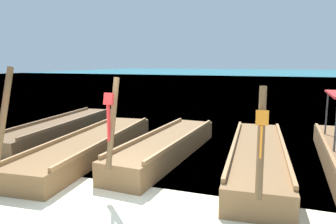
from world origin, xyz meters
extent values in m
plane|color=beige|center=(0.00, 0.00, 0.00)|extent=(120.00, 120.00, 0.00)
plane|color=#147A89|center=(0.00, 61.53, 0.00)|extent=(120.00, 120.00, 0.00)
cube|color=brown|center=(-4.74, 4.90, 0.28)|extent=(1.67, 6.47, 0.57)
cube|color=brown|center=(-5.30, 4.86, 0.62)|extent=(0.52, 5.88, 0.10)
cube|color=brown|center=(-4.19, 4.94, 0.62)|extent=(0.52, 5.88, 0.10)
cube|color=brown|center=(-2.36, 3.32, 0.26)|extent=(1.92, 6.66, 0.52)
cube|color=#996C3F|center=(-3.01, 3.27, 0.57)|extent=(0.57, 6.03, 0.10)
cube|color=#996C3F|center=(-1.71, 3.38, 0.57)|extent=(0.57, 6.03, 0.10)
cylinder|color=brown|center=(-2.08, -0.13, 1.59)|extent=(0.18, 0.78, 2.18)
cube|color=brown|center=(-0.13, 3.83, 0.29)|extent=(1.54, 5.67, 0.58)
cube|color=#9F7246|center=(-0.69, 3.86, 0.63)|extent=(0.40, 5.16, 0.10)
cube|color=#9F7246|center=(0.42, 3.79, 0.63)|extent=(0.40, 5.16, 0.10)
cylinder|color=brown|center=(-0.31, 0.97, 1.51)|extent=(0.15, 0.54, 1.89)
cube|color=red|center=(-0.32, 0.85, 2.04)|extent=(0.21, 0.12, 0.25)
cube|color=red|center=(-0.32, 0.83, 1.54)|extent=(0.03, 0.08, 0.75)
cube|color=brown|center=(2.46, 3.73, 0.28)|extent=(1.71, 6.30, 0.56)
cube|color=#9F7246|center=(1.83, 3.69, 0.61)|extent=(0.43, 5.73, 0.10)
cube|color=#9F7246|center=(3.08, 3.77, 0.61)|extent=(0.43, 5.73, 0.10)
cylinder|color=brown|center=(2.65, 0.58, 1.47)|extent=(0.15, 0.52, 1.84)
cube|color=orange|center=(2.66, 0.48, 1.89)|extent=(0.21, 0.12, 0.25)
cube|color=orange|center=(2.66, 0.46, 1.51)|extent=(0.03, 0.08, 0.53)
cube|color=#9F7246|center=(4.14, 4.14, 0.59)|extent=(0.21, 6.24, 0.10)
cylinder|color=#4C4C51|center=(4.28, 3.97, 1.20)|extent=(0.05, 0.05, 1.32)
cylinder|color=#4C4C51|center=(4.32, 6.01, 1.20)|extent=(0.05, 0.05, 1.32)
camera|label=1|loc=(2.88, -4.63, 2.77)|focal=33.54mm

